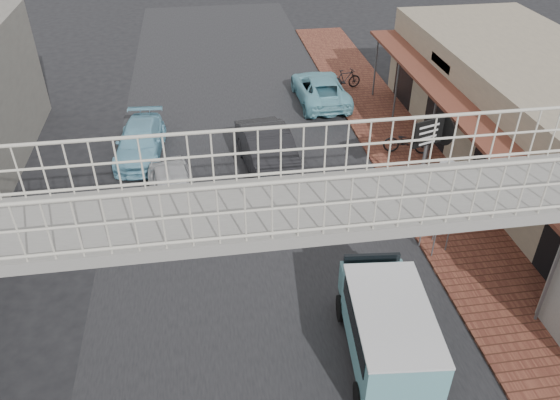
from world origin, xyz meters
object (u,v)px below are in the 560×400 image
object	(u,v)px
angkot_van	(388,325)
motorcycle_near	(407,142)
motorcycle_far	(345,79)
white_hatchback	(174,192)
angkot_far	(140,142)
angkot_curb	(320,89)
dark_sedan	(269,154)
street_clock	(446,177)
arrow_sign	(447,129)

from	to	relation	value
angkot_van	motorcycle_near	bearing A→B (deg)	73.00
motorcycle_far	white_hatchback	bearing A→B (deg)	125.97
angkot_far	angkot_curb	bearing A→B (deg)	30.67
angkot_far	motorcycle_near	xyz separation A→B (m)	(10.55, -1.56, -0.02)
white_hatchback	angkot_curb	xyz separation A→B (m)	(6.83, 8.03, -0.02)
dark_sedan	angkot_far	size ratio (longest dim) A/B	1.17
angkot_van	motorcycle_near	distance (m)	10.69
motorcycle_far	street_clock	world-z (taller)	street_clock
white_hatchback	motorcycle_far	xyz separation A→B (m)	(8.37, 9.19, -0.09)
angkot_curb	motorcycle_near	size ratio (longest dim) A/B	2.54
dark_sedan	angkot_curb	xyz separation A→B (m)	(3.29, 6.16, -0.15)
dark_sedan	motorcycle_far	bearing A→B (deg)	50.14
angkot_far	street_clock	bearing A→B (deg)	-34.54
angkot_far	motorcycle_far	size ratio (longest dim) A/B	2.56
dark_sedan	angkot_van	world-z (taller)	angkot_van
white_hatchback	motorcycle_near	distance (m)	9.50
angkot_curb	angkot_far	size ratio (longest dim) A/B	1.13
angkot_van	arrow_sign	xyz separation A→B (m)	(4.15, 6.93, 1.38)
motorcycle_near	dark_sedan	bearing A→B (deg)	111.28
white_hatchback	motorcycle_near	size ratio (longest dim) A/B	2.13
angkot_far	motorcycle_far	bearing A→B (deg)	32.53
white_hatchback	motorcycle_far	distance (m)	12.43
angkot_van	angkot_curb	bearing A→B (deg)	89.11
motorcycle_near	white_hatchback	bearing A→B (deg)	120.52
motorcycle_far	angkot_curb	bearing A→B (deg)	115.27
angkot_far	motorcycle_near	world-z (taller)	angkot_far
angkot_far	dark_sedan	bearing A→B (deg)	-18.84
street_clock	motorcycle_near	bearing A→B (deg)	57.17
white_hatchback	angkot_curb	size ratio (longest dim) A/B	0.84
angkot_curb	angkot_far	bearing A→B (deg)	25.69
angkot_far	angkot_van	xyz separation A→B (m)	(6.47, -11.42, 0.63)
angkot_far	street_clock	distance (m)	12.14
dark_sedan	motorcycle_near	size ratio (longest dim) A/B	2.62
angkot_curb	motorcycle_far	xyz separation A→B (m)	(1.54, 1.16, -0.07)
white_hatchback	angkot_far	size ratio (longest dim) A/B	0.95
angkot_far	white_hatchback	bearing A→B (deg)	-66.62
angkot_van	motorcycle_near	world-z (taller)	angkot_van
angkot_curb	motorcycle_far	size ratio (longest dim) A/B	2.90
motorcycle_near	arrow_sign	distance (m)	3.57
dark_sedan	motorcycle_far	distance (m)	8.77
motorcycle_far	angkot_van	bearing A→B (deg)	157.17
angkot_van	arrow_sign	bearing A→B (deg)	64.58
angkot_curb	street_clock	size ratio (longest dim) A/B	1.52
angkot_van	motorcycle_far	distance (m)	16.96
dark_sedan	motorcycle_near	bearing A→B (deg)	-0.87
angkot_van	street_clock	xyz separation A→B (m)	(2.83, 3.90, 1.47)
angkot_van	arrow_sign	world-z (taller)	arrow_sign
dark_sedan	motorcycle_near	world-z (taller)	dark_sedan
angkot_far	street_clock	size ratio (longest dim) A/B	1.34
dark_sedan	motorcycle_far	size ratio (longest dim) A/B	2.99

